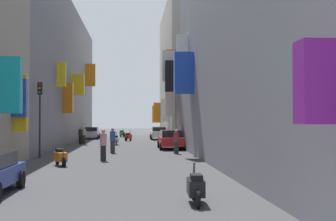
{
  "coord_description": "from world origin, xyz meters",
  "views": [
    {
      "loc": [
        1.1,
        -4.74,
        2.4
      ],
      "look_at": [
        3.12,
        20.73,
        2.87
      ],
      "focal_mm": 46.55,
      "sensor_mm": 36.0,
      "label": 1
    }
  ],
  "objects_px": {
    "scooter_green": "(122,133)",
    "traffic_light_near_corner": "(40,107)",
    "scooter_orange": "(60,157)",
    "scooter_black": "(196,187)",
    "parked_car_white": "(159,133)",
    "scooter_white": "(116,140)",
    "pedestrian_near_left": "(84,135)",
    "pedestrian_near_right": "(103,145)",
    "pedestrian_far_away": "(113,140)",
    "parked_car_red": "(171,139)",
    "scooter_red": "(128,137)",
    "pedestrian_crossing": "(176,142)",
    "parked_car_silver": "(91,133)",
    "pedestrian_mid_street": "(81,136)"
  },
  "relations": [
    {
      "from": "scooter_green",
      "to": "traffic_light_near_corner",
      "type": "distance_m",
      "value": 30.02
    },
    {
      "from": "scooter_orange",
      "to": "scooter_black",
      "type": "xyz_separation_m",
      "value": [
        5.44,
        -10.25,
        -0.0
      ]
    },
    {
      "from": "parked_car_white",
      "to": "scooter_white",
      "type": "height_order",
      "value": "parked_car_white"
    },
    {
      "from": "pedestrian_near_left",
      "to": "pedestrian_near_right",
      "type": "xyz_separation_m",
      "value": [
        3.06,
        -17.55,
        0.1
      ]
    },
    {
      "from": "scooter_black",
      "to": "pedestrian_far_away",
      "type": "xyz_separation_m",
      "value": [
        -3.2,
        18.26,
        0.41
      ]
    },
    {
      "from": "scooter_orange",
      "to": "traffic_light_near_corner",
      "type": "distance_m",
      "value": 5.6
    },
    {
      "from": "scooter_green",
      "to": "scooter_white",
      "type": "bearing_deg",
      "value": -90.34
    },
    {
      "from": "parked_car_white",
      "to": "pedestrian_near_left",
      "type": "height_order",
      "value": "pedestrian_near_left"
    },
    {
      "from": "scooter_white",
      "to": "scooter_orange",
      "type": "distance_m",
      "value": 17.56
    },
    {
      "from": "parked_car_red",
      "to": "scooter_black",
      "type": "distance_m",
      "value": 21.88
    },
    {
      "from": "pedestrian_far_away",
      "to": "scooter_black",
      "type": "bearing_deg",
      "value": -80.07
    },
    {
      "from": "parked_car_white",
      "to": "pedestrian_far_away",
      "type": "relative_size",
      "value": 2.53
    },
    {
      "from": "scooter_black",
      "to": "parked_car_white",
      "type": "bearing_deg",
      "value": 88.3
    },
    {
      "from": "scooter_red",
      "to": "traffic_light_near_corner",
      "type": "distance_m",
      "value": 20.66
    },
    {
      "from": "pedestrian_crossing",
      "to": "pedestrian_near_right",
      "type": "bearing_deg",
      "value": -134.92
    },
    {
      "from": "parked_car_silver",
      "to": "scooter_white",
      "type": "bearing_deg",
      "value": -73.93
    },
    {
      "from": "pedestrian_crossing",
      "to": "pedestrian_mid_street",
      "type": "xyz_separation_m",
      "value": [
        -7.83,
        11.58,
        -0.03
      ]
    },
    {
      "from": "scooter_orange",
      "to": "pedestrian_mid_street",
      "type": "bearing_deg",
      "value": 93.79
    },
    {
      "from": "parked_car_red",
      "to": "scooter_red",
      "type": "distance_m",
      "value": 13.21
    },
    {
      "from": "scooter_green",
      "to": "pedestrian_far_away",
      "type": "relative_size",
      "value": 1.02
    },
    {
      "from": "pedestrian_crossing",
      "to": "pedestrian_near_left",
      "type": "bearing_deg",
      "value": 120.67
    },
    {
      "from": "parked_car_white",
      "to": "pedestrian_near_left",
      "type": "distance_m",
      "value": 10.49
    },
    {
      "from": "scooter_orange",
      "to": "scooter_white",
      "type": "bearing_deg",
      "value": 83.04
    },
    {
      "from": "scooter_orange",
      "to": "pedestrian_crossing",
      "type": "xyz_separation_m",
      "value": [
        6.59,
        7.04,
        0.36
      ]
    },
    {
      "from": "parked_car_white",
      "to": "pedestrian_crossing",
      "type": "distance_m",
      "value": 20.13
    },
    {
      "from": "traffic_light_near_corner",
      "to": "parked_car_white",
      "type": "bearing_deg",
      "value": 69.35
    },
    {
      "from": "pedestrian_near_left",
      "to": "pedestrian_far_away",
      "type": "height_order",
      "value": "pedestrian_far_away"
    },
    {
      "from": "scooter_orange",
      "to": "parked_car_red",
      "type": "bearing_deg",
      "value": 60.34
    },
    {
      "from": "pedestrian_far_away",
      "to": "traffic_light_near_corner",
      "type": "height_order",
      "value": "traffic_light_near_corner"
    },
    {
      "from": "scooter_green",
      "to": "scooter_white",
      "type": "height_order",
      "value": "same"
    },
    {
      "from": "parked_car_red",
      "to": "pedestrian_crossing",
      "type": "relative_size",
      "value": 2.55
    },
    {
      "from": "scooter_red",
      "to": "scooter_green",
      "type": "relative_size",
      "value": 1.04
    },
    {
      "from": "traffic_light_near_corner",
      "to": "scooter_green",
      "type": "bearing_deg",
      "value": 81.89
    },
    {
      "from": "pedestrian_mid_street",
      "to": "parked_car_silver",
      "type": "bearing_deg",
      "value": 90.53
    },
    {
      "from": "scooter_black",
      "to": "pedestrian_near_right",
      "type": "distance_m",
      "value": 13.14
    },
    {
      "from": "parked_car_white",
      "to": "pedestrian_mid_street",
      "type": "xyz_separation_m",
      "value": [
        -7.79,
        -8.55,
        0.03
      ]
    },
    {
      "from": "scooter_green",
      "to": "traffic_light_near_corner",
      "type": "xyz_separation_m",
      "value": [
        -4.22,
        -29.61,
        2.65
      ]
    },
    {
      "from": "pedestrian_near_left",
      "to": "parked_car_white",
      "type": "bearing_deg",
      "value": 43.41
    },
    {
      "from": "scooter_black",
      "to": "pedestrian_mid_street",
      "type": "bearing_deg",
      "value": 103.02
    },
    {
      "from": "parked_car_silver",
      "to": "scooter_white",
      "type": "relative_size",
      "value": 2.12
    },
    {
      "from": "pedestrian_near_right",
      "to": "pedestrian_crossing",
      "type": "bearing_deg",
      "value": 45.08
    },
    {
      "from": "traffic_light_near_corner",
      "to": "pedestrian_far_away",
      "type": "bearing_deg",
      "value": 39.53
    },
    {
      "from": "scooter_red",
      "to": "pedestrian_far_away",
      "type": "relative_size",
      "value": 1.06
    },
    {
      "from": "parked_car_red",
      "to": "scooter_white",
      "type": "xyz_separation_m",
      "value": [
        -4.48,
        5.83,
        -0.32
      ]
    },
    {
      "from": "parked_car_silver",
      "to": "pedestrian_near_left",
      "type": "height_order",
      "value": "pedestrian_near_left"
    },
    {
      "from": "parked_car_white",
      "to": "pedestrian_near_right",
      "type": "relative_size",
      "value": 2.47
    },
    {
      "from": "scooter_black",
      "to": "pedestrian_near_left",
      "type": "xyz_separation_m",
      "value": [
        -6.51,
        30.22,
        0.34
      ]
    },
    {
      "from": "parked_car_white",
      "to": "scooter_red",
      "type": "height_order",
      "value": "parked_car_white"
    },
    {
      "from": "scooter_green",
      "to": "pedestrian_mid_street",
      "type": "distance_m",
      "value": 15.88
    },
    {
      "from": "parked_car_white",
      "to": "traffic_light_near_corner",
      "type": "bearing_deg",
      "value": -110.65
    }
  ]
}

